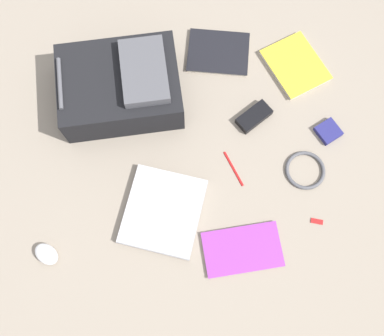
{
  "coord_description": "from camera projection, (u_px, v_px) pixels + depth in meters",
  "views": [
    {
      "loc": [
        -0.5,
        -0.11,
        1.61
      ],
      "look_at": [
        -0.03,
        -0.02,
        0.02
      ],
      "focal_mm": 41.37,
      "sensor_mm": 36.0,
      "label": 1
    }
  ],
  "objects": [
    {
      "name": "laptop",
      "position": [
        163.0,
        211.0,
        1.62
      ],
      "size": [
        0.31,
        0.28,
        0.03
      ],
      "color": "#929296",
      "rests_on": "ground_plane"
    },
    {
      "name": "ground_plane",
      "position": [
        190.0,
        161.0,
        1.69
      ],
      "size": [
        3.71,
        3.71,
        0.0
      ],
      "primitive_type": "plane",
      "color": "gray"
    },
    {
      "name": "backpack",
      "position": [
        122.0,
        86.0,
        1.68
      ],
      "size": [
        0.47,
        0.54,
        0.2
      ],
      "color": "black",
      "rests_on": "ground_plane"
    },
    {
      "name": "power_brick",
      "position": [
        254.0,
        117.0,
        1.73
      ],
      "size": [
        0.15,
        0.14,
        0.03
      ],
      "primitive_type": "cube",
      "rotation": [
        0.0,
        0.0,
        4.01
      ],
      "color": "black",
      "rests_on": "ground_plane"
    },
    {
      "name": "usb_stick",
      "position": [
        317.0,
        221.0,
        1.62
      ],
      "size": [
        0.02,
        0.04,
        0.01
      ],
      "primitive_type": "cube",
      "rotation": [
        0.0,
        0.0,
        -0.0
      ],
      "color": "#B21919",
      "rests_on": "ground_plane"
    },
    {
      "name": "pen_black",
      "position": [
        234.0,
        168.0,
        1.68
      ],
      "size": [
        0.12,
        0.1,
        0.01
      ],
      "primitive_type": "cylinder",
      "rotation": [
        1.57,
        0.0,
        5.37
      ],
      "color": "red",
      "rests_on": "ground_plane"
    },
    {
      "name": "earbud_pouch",
      "position": [
        328.0,
        131.0,
        1.71
      ],
      "size": [
        0.12,
        0.12,
        0.02
      ],
      "primitive_type": "cube",
      "rotation": [
        0.0,
        0.0,
        5.47
      ],
      "color": "navy",
      "rests_on": "ground_plane"
    },
    {
      "name": "book_blue",
      "position": [
        295.0,
        65.0,
        1.8
      ],
      "size": [
        0.32,
        0.31,
        0.02
      ],
      "color": "silver",
      "rests_on": "ground_plane"
    },
    {
      "name": "cable_coil",
      "position": [
        305.0,
        170.0,
        1.67
      ],
      "size": [
        0.15,
        0.15,
        0.01
      ],
      "primitive_type": "torus",
      "color": "#4C4C51",
      "rests_on": "ground_plane"
    },
    {
      "name": "book_comic",
      "position": [
        242.0,
        249.0,
        1.59
      ],
      "size": [
        0.25,
        0.32,
        0.02
      ],
      "color": "silver",
      "rests_on": "ground_plane"
    },
    {
      "name": "book_manual",
      "position": [
        218.0,
        52.0,
        1.82
      ],
      "size": [
        0.22,
        0.27,
        0.02
      ],
      "color": "silver",
      "rests_on": "ground_plane"
    },
    {
      "name": "computer_mouse",
      "position": [
        46.0,
        254.0,
        1.57
      ],
      "size": [
        0.1,
        0.11,
        0.04
      ],
      "primitive_type": "ellipsoid",
      "rotation": [
        0.0,
        0.0,
        5.84
      ],
      "color": "silver",
      "rests_on": "ground_plane"
    }
  ]
}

